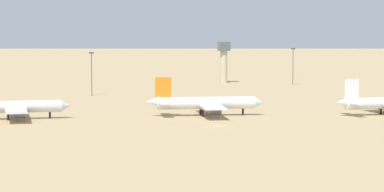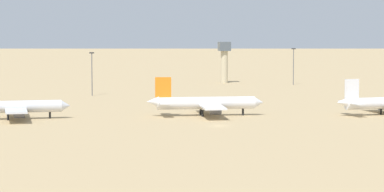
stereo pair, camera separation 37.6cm
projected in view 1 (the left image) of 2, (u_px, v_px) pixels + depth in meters
The scene contains 7 objects.
ground at pixel (219, 126), 219.64m from camera, with size 4000.00×4000.00×0.00m, color tan.
ridge_center at pixel (236, 0), 1181.76m from camera, with size 340.74×265.98×125.80m, color #7C715D.
parked_jet_yellow_2 at pixel (11, 107), 234.60m from camera, with size 32.16×27.07×10.62m.
parked_jet_orange_3 at pixel (205, 103), 244.21m from camera, with size 33.88×28.44×11.20m.
control_tower at pixel (224, 58), 387.28m from camera, with size 5.20×5.20×18.69m.
light_pole_mid at pixel (293, 64), 374.55m from camera, with size 1.80×0.50×16.15m.
light_pole_east at pixel (92, 71), 314.74m from camera, with size 1.80×0.50×16.16m.
Camera 1 is at (-41.67, -214.39, 25.47)m, focal length 79.83 mm.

